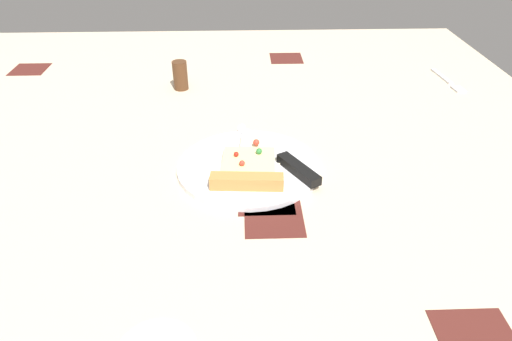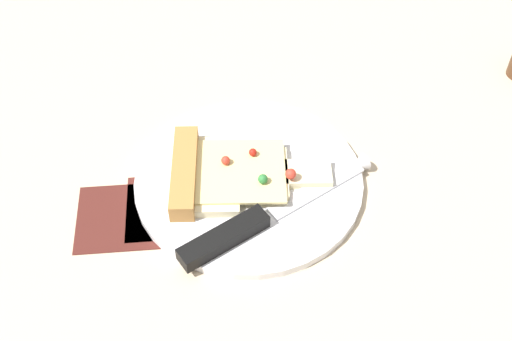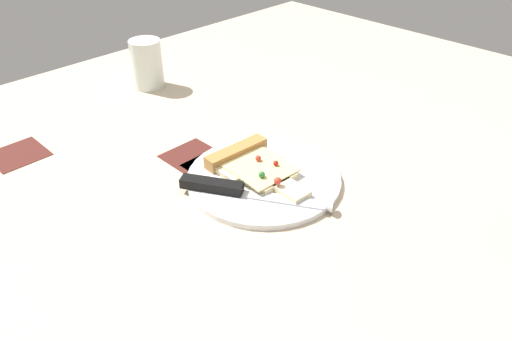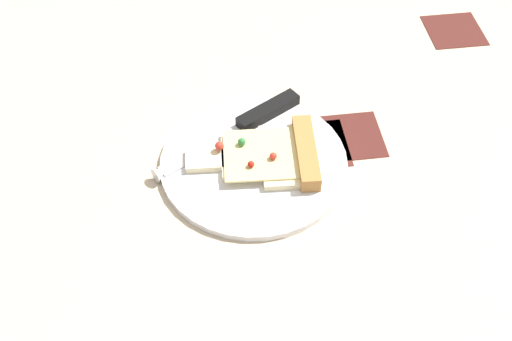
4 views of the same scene
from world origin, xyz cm
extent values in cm
cube|color=#C6B293|center=(0.00, 0.00, -1.50)|extent=(154.63, 154.63, 3.00)
cube|color=#4C1E19|center=(33.71, -44.71, -0.10)|extent=(9.00, 9.00, 0.20)
cube|color=#4C1E19|center=(11.16, -16.93, -0.10)|extent=(9.00, 9.00, 0.20)
cube|color=#4C1E19|center=(12.15, -22.15, -0.10)|extent=(9.00, 9.00, 0.20)
cylinder|color=silver|center=(8.59, -7.99, 0.50)|extent=(25.23, 25.23, 1.00)
cube|color=beige|center=(8.33, -11.98, 1.50)|extent=(11.37, 6.70, 1.00)
cube|color=beige|center=(8.69, -6.50, 1.50)|extent=(7.55, 6.06, 1.00)
cube|color=beige|center=(9.01, -1.51, 1.50)|extent=(3.93, 5.42, 1.00)
cube|color=#EDD88C|center=(8.53, -8.99, 2.15)|extent=(9.83, 10.58, 0.30)
cube|color=#B27A3D|center=(8.14, -14.98, 2.10)|extent=(12.14, 3.37, 2.20)
sphere|color=red|center=(7.43, -10.42, 2.79)|extent=(0.99, 0.99, 0.99)
sphere|color=red|center=(10.08, -3.58, 2.90)|extent=(1.20, 1.20, 1.20)
sphere|color=#2D7A38|center=(10.49, -6.61, 2.84)|extent=(1.07, 1.07, 1.07)
sphere|color=#B21E14|center=(6.43, -7.35, 2.74)|extent=(0.88, 0.88, 0.88)
cube|color=silver|center=(10.96, -0.81, 1.15)|extent=(7.80, 11.36, 0.30)
cone|color=silver|center=(7.92, 4.37, 1.15)|extent=(2.74, 2.74, 2.00)
cube|color=black|center=(17.03, -11.16, 1.80)|extent=(6.96, 9.74, 1.60)
camera|label=1|loc=(7.52, -76.68, 44.39)|focal=32.26mm
camera|label=2|loc=(55.92, -11.22, 55.80)|focal=46.15mm
camera|label=3|loc=(55.87, 37.24, 46.13)|focal=34.12mm
camera|label=4|loc=(-49.22, -0.64, 66.12)|focal=45.68mm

